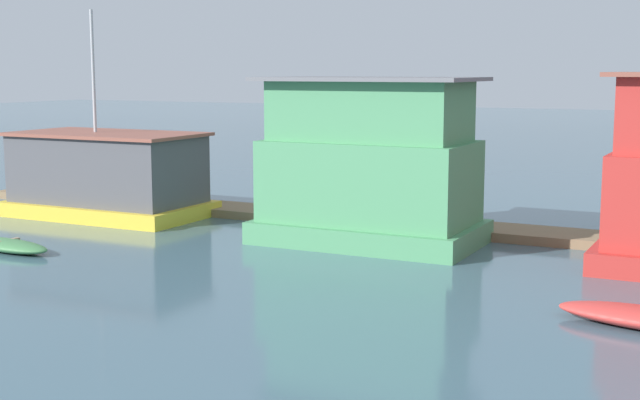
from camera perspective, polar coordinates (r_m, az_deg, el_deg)
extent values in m
plane|color=#426070|center=(28.76, 0.90, -2.50)|extent=(200.00, 200.00, 0.00)
cube|color=#846B4C|center=(31.23, 3.13, -1.37)|extent=(33.80, 2.11, 0.30)
cube|color=gold|center=(34.22, -13.36, -0.53)|extent=(7.36, 4.13, 0.53)
cube|color=#4C4C51|center=(34.03, -13.44, 1.96)|extent=(6.74, 3.52, 2.46)
cube|color=brown|center=(33.91, -13.52, 4.12)|extent=(7.04, 3.82, 0.12)
cylinder|color=#B2B2B7|center=(34.17, -14.31, 7.99)|extent=(0.12, 0.12, 4.48)
cube|color=#4C9360|center=(28.12, 3.16, -2.05)|extent=(6.86, 4.09, 0.69)
cube|color=#4C9360|center=(27.87, 3.19, 1.22)|extent=(6.32, 3.56, 2.53)
cube|color=#4C9360|center=(27.68, 3.23, 5.71)|extent=(5.81, 3.05, 1.84)
cube|color=slate|center=(27.66, 3.24, 7.74)|extent=(6.62, 3.86, 0.12)
ellipsoid|color=#47844C|center=(28.45, -19.44, -2.74)|extent=(3.59, 1.48, 0.35)
cube|color=#997F60|center=(28.42, -19.46, -2.50)|extent=(0.26, 0.93, 0.08)
cylinder|color=#846B4C|center=(29.82, 2.65, -0.36)|extent=(0.26, 0.26, 1.80)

